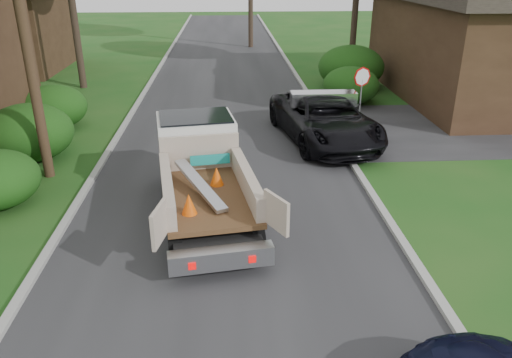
{
  "coord_description": "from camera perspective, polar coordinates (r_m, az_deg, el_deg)",
  "views": [
    {
      "loc": [
        0.06,
        -9.59,
        6.11
      ],
      "look_at": [
        0.72,
        1.63,
        1.2
      ],
      "focal_mm": 35.0,
      "sensor_mm": 36.0,
      "label": 1
    }
  ],
  "objects": [
    {
      "name": "curb_right",
      "position": [
        20.9,
        7.96,
        6.55
      ],
      "size": [
        0.2,
        90.0,
        0.12
      ],
      "primitive_type": "cube",
      "color": "#9E9E99",
      "rests_on": "ground"
    },
    {
      "name": "hedge_left_b",
      "position": [
        18.13,
        -24.52,
        4.85
      ],
      "size": [
        2.86,
        2.86,
        1.87
      ],
      "primitive_type": "ellipsoid",
      "color": "#123C0D",
      "rests_on": "ground"
    },
    {
      "name": "stop_sign",
      "position": [
        19.77,
        11.97,
        10.44
      ],
      "size": [
        0.71,
        0.32,
        2.48
      ],
      "color": "slate",
      "rests_on": "ground"
    },
    {
      "name": "hedge_left_c",
      "position": [
        21.42,
        -22.16,
        7.64
      ],
      "size": [
        2.6,
        2.6,
        1.7
      ],
      "primitive_type": "ellipsoid",
      "color": "#123C0D",
      "rests_on": "ground"
    },
    {
      "name": "flatbed_truck",
      "position": [
        13.29,
        -6.33,
        1.75
      ],
      "size": [
        3.25,
        6.1,
        2.2
      ],
      "rotation": [
        0.0,
        0.0,
        0.15
      ],
      "color": "black",
      "rests_on": "ground"
    },
    {
      "name": "black_pickup",
      "position": [
        18.53,
        7.83,
        6.88
      ],
      "size": [
        3.82,
        6.49,
        1.69
      ],
      "primitive_type": "imported",
      "rotation": [
        0.0,
        0.0,
        0.17
      ],
      "color": "black",
      "rests_on": "ground"
    },
    {
      "name": "house_right",
      "position": [
        27.07,
        26.15,
        15.06
      ],
      "size": [
        9.72,
        12.96,
        6.2
      ],
      "rotation": [
        0.0,
        0.0,
        1.57
      ],
      "color": "#382417",
      "rests_on": "ground"
    },
    {
      "name": "hedge_right_a",
      "position": [
        23.9,
        10.78,
        10.48
      ],
      "size": [
        2.6,
        2.6,
        1.7
      ],
      "primitive_type": "ellipsoid",
      "color": "#123C0D",
      "rests_on": "ground"
    },
    {
      "name": "curb_left",
      "position": [
        20.93,
        -14.78,
        6.0
      ],
      "size": [
        0.2,
        90.0,
        0.12
      ],
      "primitive_type": "cube",
      "color": "#9E9E99",
      "rests_on": "ground"
    },
    {
      "name": "ground",
      "position": [
        11.38,
        -3.18,
        -8.94
      ],
      "size": [
        120.0,
        120.0,
        0.0
      ],
      "primitive_type": "plane",
      "color": "#174B15",
      "rests_on": "ground"
    },
    {
      "name": "hedge_right_b",
      "position": [
        26.86,
        10.8,
        12.46
      ],
      "size": [
        3.38,
        3.38,
        2.21
      ],
      "primitive_type": "ellipsoid",
      "color": "#123C0D",
      "rests_on": "ground"
    },
    {
      "name": "road",
      "position": [
        20.52,
        -3.42,
        6.25
      ],
      "size": [
        8.0,
        90.0,
        0.02
      ],
      "primitive_type": "cube",
      "color": "#28282B",
      "rests_on": "ground"
    },
    {
      "name": "utility_pole",
      "position": [
        15.62,
        -25.48,
        18.03
      ],
      "size": [
        2.42,
        1.25,
        10.0
      ],
      "color": "#382619",
      "rests_on": "ground"
    }
  ]
}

